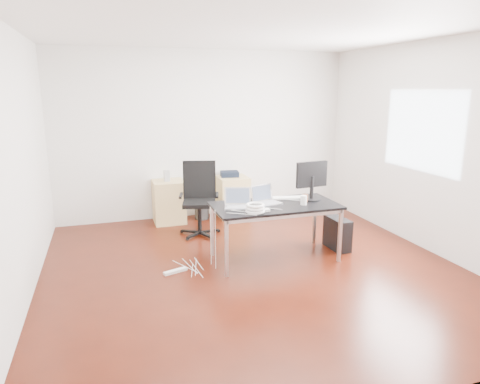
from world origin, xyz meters
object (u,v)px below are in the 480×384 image
object	(u,v)px
office_chair	(199,195)
pc_tower	(337,233)
desk	(275,208)
filing_cabinet_left	(169,202)
filing_cabinet_right	(233,197)

from	to	relation	value
office_chair	pc_tower	size ratio (longest dim) A/B	2.40
desk	filing_cabinet_left	world-z (taller)	desk
office_chair	filing_cabinet_left	size ratio (longest dim) A/B	1.54
filing_cabinet_right	pc_tower	xyz separation A→B (m)	(0.93, -1.93, -0.13)
desk	filing_cabinet_right	world-z (taller)	desk
office_chair	filing_cabinet_left	xyz separation A→B (m)	(-0.37, 0.70, -0.26)
office_chair	pc_tower	distance (m)	2.11
desk	filing_cabinet_right	size ratio (longest dim) A/B	2.29
desk	office_chair	xyz separation A→B (m)	(-0.71, 1.28, -0.07)
desk	office_chair	size ratio (longest dim) A/B	1.48
office_chair	desk	bearing A→B (deg)	-46.61
filing_cabinet_left	filing_cabinet_right	world-z (taller)	same
office_chair	pc_tower	bearing A→B (deg)	-21.78
filing_cabinet_right	office_chair	bearing A→B (deg)	-136.38
filing_cabinet_right	pc_tower	distance (m)	2.14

